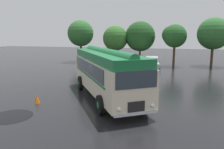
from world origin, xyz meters
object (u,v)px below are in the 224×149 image
car_mid_left (152,63)px  traffic_cone (37,99)px  car_near_left (130,63)px  vintage_bus (106,71)px

car_mid_left → traffic_cone: (-5.75, -15.95, -0.57)m
car_near_left → car_mid_left: 2.72m
traffic_cone → car_mid_left: bearing=70.2°
car_mid_left → traffic_cone: car_mid_left is taller
car_near_left → car_mid_left: bearing=4.2°
car_near_left → traffic_cone: car_near_left is taller
vintage_bus → traffic_cone: bearing=-148.2°
vintage_bus → car_mid_left: vintage_bus is taller
car_near_left → traffic_cone: size_ratio=7.83×
vintage_bus → traffic_cone: 4.94m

